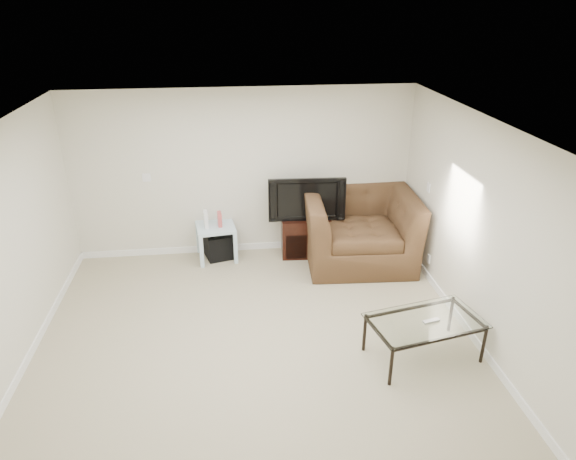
{
  "coord_description": "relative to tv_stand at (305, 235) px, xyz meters",
  "views": [
    {
      "loc": [
        -0.22,
        -4.73,
        3.65
      ],
      "look_at": [
        0.5,
        1.2,
        0.9
      ],
      "focal_mm": 32.0,
      "sensor_mm": 36.0,
      "label": 1
    }
  ],
  "objects": [
    {
      "name": "ceiling",
      "position": [
        -0.9,
        -2.28,
        2.2
      ],
      "size": [
        5.0,
        5.0,
        0.0
      ],
      "primitive_type": "plane",
      "color": "white",
      "rests_on": "ground"
    },
    {
      "name": "coffee_table",
      "position": [
        0.9,
        -2.63,
        -0.07
      ],
      "size": [
        1.32,
        0.91,
        0.47
      ],
      "primitive_type": null,
      "rotation": [
        0.0,
        0.0,
        0.2
      ],
      "color": "black",
      "rests_on": "floor"
    },
    {
      "name": "plate_back",
      "position": [
        -2.3,
        0.21,
        0.95
      ],
      "size": [
        0.12,
        0.02,
        0.12
      ],
      "primitive_type": "cube",
      "color": "white",
      "rests_on": "wall_back"
    },
    {
      "name": "floor",
      "position": [
        -0.9,
        -2.28,
        -0.3
      ],
      "size": [
        5.0,
        5.0,
        0.0
      ],
      "primitive_type": "plane",
      "color": "tan",
      "rests_on": "ground"
    },
    {
      "name": "wall_back",
      "position": [
        -0.9,
        0.22,
        0.95
      ],
      "size": [
        5.0,
        0.02,
        2.5
      ],
      "primitive_type": "cube",
      "color": "silver",
      "rests_on": "ground"
    },
    {
      "name": "subwoofer",
      "position": [
        -1.33,
        0.03,
        -0.12
      ],
      "size": [
        0.47,
        0.47,
        0.38
      ],
      "primitive_type": "cube",
      "rotation": [
        0.0,
        0.0,
        0.27
      ],
      "color": "black",
      "rests_on": "floor"
    },
    {
      "name": "tv_stand",
      "position": [
        0.0,
        0.0,
        0.0
      ],
      "size": [
        0.76,
        0.55,
        0.61
      ],
      "primitive_type": null,
      "rotation": [
        0.0,
        0.0,
        -0.06
      ],
      "color": "black",
      "rests_on": "floor"
    },
    {
      "name": "plate_right_switch",
      "position": [
        1.59,
        -0.68,
        0.95
      ],
      "size": [
        0.02,
        0.09,
        0.13
      ],
      "primitive_type": "cube",
      "color": "white",
      "rests_on": "wall_right"
    },
    {
      "name": "plate_right_outlet",
      "position": [
        1.59,
        -0.98,
        -0.0
      ],
      "size": [
        0.02,
        0.08,
        0.12
      ],
      "primitive_type": "cube",
      "color": "white",
      "rests_on": "wall_right"
    },
    {
      "name": "remote",
      "position": [
        0.95,
        -2.67,
        0.18
      ],
      "size": [
        0.2,
        0.1,
        0.02
      ],
      "primitive_type": "cube",
      "rotation": [
        0.0,
        0.0,
        0.24
      ],
      "color": "#B2B2B7",
      "rests_on": "coffee_table"
    },
    {
      "name": "game_console",
      "position": [
        -1.48,
        -0.04,
        0.35
      ],
      "size": [
        0.07,
        0.18,
        0.24
      ],
      "primitive_type": "cube",
      "rotation": [
        0.0,
        0.0,
        0.1
      ],
      "color": "white",
      "rests_on": "side_table"
    },
    {
      "name": "wall_right",
      "position": [
        1.6,
        -2.28,
        0.95
      ],
      "size": [
        0.02,
        5.0,
        2.5
      ],
      "primitive_type": "cube",
      "color": "silver",
      "rests_on": "ground"
    },
    {
      "name": "game_case",
      "position": [
        -1.29,
        -0.01,
        0.33
      ],
      "size": [
        0.07,
        0.16,
        0.21
      ],
      "primitive_type": "cube",
      "rotation": [
        0.0,
        0.0,
        0.11
      ],
      "color": "#CC4C4C",
      "rests_on": "side_table"
    },
    {
      "name": "television",
      "position": [
        -0.0,
        -0.03,
        0.63
      ],
      "size": [
        1.06,
        0.26,
        0.65
      ],
      "primitive_type": "imported",
      "rotation": [
        0.0,
        0.0,
        -0.05
      ],
      "color": "black",
      "rests_on": "tv_stand"
    },
    {
      "name": "recliner",
      "position": [
        0.75,
        -0.33,
        0.4
      ],
      "size": [
        1.67,
        1.14,
        1.41
      ],
      "primitive_type": "imported",
      "rotation": [
        0.0,
        0.0,
        -0.06
      ],
      "color": "#4E331F",
      "rests_on": "floor"
    },
    {
      "name": "dvd_player",
      "position": [
        -0.0,
        -0.04,
        0.2
      ],
      "size": [
        0.42,
        0.3,
        0.06
      ],
      "primitive_type": "cube",
      "rotation": [
        0.0,
        0.0,
        -0.06
      ],
      "color": "black",
      "rests_on": "tv_stand"
    },
    {
      "name": "side_table",
      "position": [
        -1.36,
        0.0,
        -0.04
      ],
      "size": [
        0.62,
        0.62,
        0.53
      ],
      "primitive_type": null,
      "rotation": [
        0.0,
        0.0,
        0.13
      ],
      "color": "#A4C0C9",
      "rests_on": "floor"
    }
  ]
}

